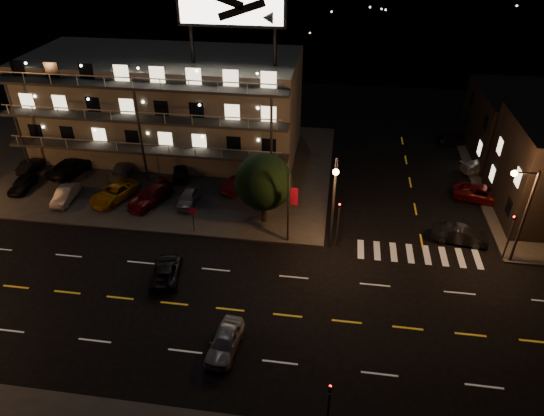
# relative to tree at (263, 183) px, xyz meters

# --- Properties ---
(ground) EXTENTS (140.00, 140.00, 0.00)m
(ground) POSITION_rel_tree_xyz_m (-2.59, -10.95, -3.89)
(ground) COLOR black
(ground) RESTS_ON ground
(curb_nw) EXTENTS (44.00, 24.00, 0.15)m
(curb_nw) POSITION_rel_tree_xyz_m (-16.59, 9.05, -3.82)
(curb_nw) COLOR #343532
(curb_nw) RESTS_ON ground
(motel) EXTENTS (28.00, 13.80, 18.10)m
(motel) POSITION_rel_tree_xyz_m (-12.53, 12.93, 1.45)
(motel) COLOR gray
(motel) RESTS_ON ground
(side_bldg_back) EXTENTS (14.06, 12.00, 7.00)m
(side_bldg_back) POSITION_rel_tree_xyz_m (27.40, 17.05, -0.39)
(side_bldg_back) COLOR black
(side_bldg_back) RESTS_ON ground
(streetlight_nc) EXTENTS (0.44, 1.92, 8.00)m
(streetlight_nc) POSITION_rel_tree_xyz_m (5.91, -3.01, 1.07)
(streetlight_nc) COLOR #2D2D30
(streetlight_nc) RESTS_ON ground
(streetlight_ne) EXTENTS (1.92, 0.44, 8.00)m
(streetlight_ne) POSITION_rel_tree_xyz_m (19.55, -2.65, 1.07)
(streetlight_ne) COLOR #2D2D30
(streetlight_ne) RESTS_ON ground
(signal_nw) EXTENTS (0.20, 0.27, 4.60)m
(signal_nw) POSITION_rel_tree_xyz_m (6.41, -2.45, -1.33)
(signal_nw) COLOR #2D2D30
(signal_nw) RESTS_ON ground
(signal_sw) EXTENTS (0.20, 0.27, 4.60)m
(signal_sw) POSITION_rel_tree_xyz_m (6.41, -19.45, -1.33)
(signal_sw) COLOR #2D2D30
(signal_sw) RESTS_ON ground
(signal_ne) EXTENTS (0.27, 0.20, 4.60)m
(signal_ne) POSITION_rel_tree_xyz_m (19.41, -2.45, -1.33)
(signal_ne) COLOR #2D2D30
(signal_ne) RESTS_ON ground
(banner_north) EXTENTS (0.83, 0.16, 6.40)m
(banner_north) POSITION_rel_tree_xyz_m (2.50, -2.55, -0.47)
(banner_north) COLOR #2D2D30
(banner_north) RESTS_ON ground
(stop_sign) EXTENTS (0.91, 0.11, 2.61)m
(stop_sign) POSITION_rel_tree_xyz_m (-5.59, -2.38, -2.18)
(stop_sign) COLOR #2D2D30
(stop_sign) RESTS_ON ground
(tree) EXTENTS (5.01, 4.82, 6.30)m
(tree) POSITION_rel_tree_xyz_m (0.00, 0.00, 0.00)
(tree) COLOR black
(tree) RESTS_ON curb_nw
(lot_car_0) EXTENTS (1.70, 3.82, 1.28)m
(lot_car_0) POSITION_rel_tree_xyz_m (-23.86, 2.01, -3.11)
(lot_car_0) COLOR black
(lot_car_0) RESTS_ON curb_nw
(lot_car_1) EXTENTS (1.66, 3.97, 1.28)m
(lot_car_1) POSITION_rel_tree_xyz_m (-18.73, 0.54, -3.11)
(lot_car_1) COLOR gray
(lot_car_1) RESTS_ON curb_nw
(lot_car_2) EXTENTS (4.05, 5.55, 1.40)m
(lot_car_2) POSITION_rel_tree_xyz_m (-14.30, 1.55, -3.04)
(lot_car_2) COLOR #C68A12
(lot_car_2) RESTS_ON curb_nw
(lot_car_3) EXTENTS (3.75, 5.42, 1.46)m
(lot_car_3) POSITION_rel_tree_xyz_m (-10.78, 1.46, -3.02)
(lot_car_3) COLOR #560C0F
(lot_car_3) RESTS_ON curb_nw
(lot_car_4) EXTENTS (1.56, 3.81, 1.29)m
(lot_car_4) POSITION_rel_tree_xyz_m (-7.28, 1.81, -3.10)
(lot_car_4) COLOR gray
(lot_car_4) RESTS_ON curb_nw
(lot_car_5) EXTENTS (1.54, 3.80, 1.23)m
(lot_car_5) POSITION_rel_tree_xyz_m (-25.12, 5.78, -3.13)
(lot_car_5) COLOR black
(lot_car_5) RESTS_ON curb_nw
(lot_car_6) EXTENTS (3.74, 5.86, 1.50)m
(lot_car_6) POSITION_rel_tree_xyz_m (-20.85, 5.84, -2.99)
(lot_car_6) COLOR black
(lot_car_6) RESTS_ON curb_nw
(lot_car_7) EXTENTS (2.09, 4.54, 1.29)m
(lot_car_7) POSITION_rel_tree_xyz_m (-15.50, 6.32, -3.10)
(lot_car_7) COLOR gray
(lot_car_7) RESTS_ON curb_nw
(lot_car_8) EXTENTS (2.63, 4.31, 1.37)m
(lot_car_8) POSITION_rel_tree_xyz_m (-9.50, 6.50, -3.06)
(lot_car_8) COLOR black
(lot_car_8) RESTS_ON curb_nw
(lot_car_9) EXTENTS (2.91, 4.25, 1.33)m
(lot_car_9) POSITION_rel_tree_xyz_m (-3.24, 4.94, -3.08)
(lot_car_9) COLOR #560C0F
(lot_car_9) RESTS_ON curb_nw
(side_car_0) EXTENTS (4.56, 2.07, 1.45)m
(side_car_0) POSITION_rel_tree_xyz_m (16.43, -0.57, -3.17)
(side_car_0) COLOR black
(side_car_0) RESTS_ON ground
(side_car_1) EXTENTS (5.69, 3.53, 1.47)m
(side_car_1) POSITION_rel_tree_xyz_m (19.69, 6.50, -3.16)
(side_car_1) COLOR #560C0F
(side_car_1) RESTS_ON ground
(side_car_2) EXTENTS (4.64, 3.33, 1.25)m
(side_car_2) POSITION_rel_tree_xyz_m (20.75, 12.40, -3.27)
(side_car_2) COLOR gray
(side_car_2) RESTS_ON ground
(side_car_3) EXTENTS (3.95, 2.31, 1.26)m
(side_car_3) POSITION_rel_tree_xyz_m (19.10, 19.02, -3.26)
(side_car_3) COLOR black
(side_car_3) RESTS_ON ground
(road_car_east) EXTENTS (2.02, 4.20, 1.38)m
(road_car_east) POSITION_rel_tree_xyz_m (-0.13, -14.40, -3.20)
(road_car_east) COLOR gray
(road_car_east) RESTS_ON ground
(road_car_west) EXTENTS (2.74, 4.66, 1.22)m
(road_car_west) POSITION_rel_tree_xyz_m (-6.03, -8.26, -3.29)
(road_car_west) COLOR black
(road_car_west) RESTS_ON ground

